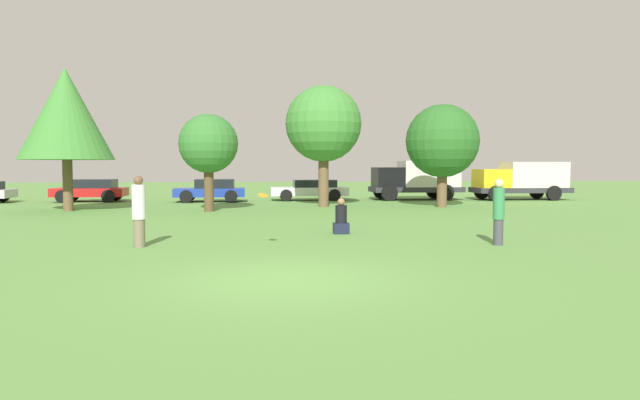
# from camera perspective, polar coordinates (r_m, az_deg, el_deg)

# --- Properties ---
(ground_plane) EXTENTS (120.00, 120.00, 0.00)m
(ground_plane) POSITION_cam_1_polar(r_m,az_deg,el_deg) (10.11, -3.45, -8.00)
(ground_plane) COLOR #5B8E42
(person_thrower) EXTENTS (0.33, 0.33, 1.76)m
(person_thrower) POSITION_cam_1_polar(r_m,az_deg,el_deg) (14.59, -17.79, -1.07)
(person_thrower) COLOR #726651
(person_thrower) RESTS_ON ground
(person_catcher) EXTENTS (0.29, 0.29, 1.68)m
(person_catcher) POSITION_cam_1_polar(r_m,az_deg,el_deg) (14.96, 17.56, -1.06)
(person_catcher) COLOR #3F3F47
(person_catcher) RESTS_ON ground
(frisbee) EXTENTS (0.26, 0.24, 0.14)m
(frisbee) POSITION_cam_1_polar(r_m,az_deg,el_deg) (13.67, -5.77, 0.46)
(frisbee) COLOR orange
(bystander_sitting) EXTENTS (0.46, 0.38, 1.05)m
(bystander_sitting) POSITION_cam_1_polar(r_m,az_deg,el_deg) (16.70, 2.14, -1.95)
(bystander_sitting) COLOR #191E33
(bystander_sitting) RESTS_ON ground
(tree_0) EXTENTS (4.02, 4.02, 6.29)m
(tree_0) POSITION_cam_1_polar(r_m,az_deg,el_deg) (27.40, -24.24, 7.90)
(tree_0) COLOR brown
(tree_0) RESTS_ON ground
(tree_1) EXTENTS (2.58, 2.58, 4.26)m
(tree_1) POSITION_cam_1_polar(r_m,az_deg,el_deg) (25.20, -11.19, 5.51)
(tree_1) COLOR brown
(tree_1) RESTS_ON ground
(tree_2) EXTENTS (3.70, 3.70, 5.88)m
(tree_2) POSITION_cam_1_polar(r_m,az_deg,el_deg) (27.62, 0.35, 7.62)
(tree_2) COLOR brown
(tree_2) RESTS_ON ground
(tree_3) EXTENTS (3.52, 3.52, 4.95)m
(tree_3) POSITION_cam_1_polar(r_m,az_deg,el_deg) (27.91, 12.24, 5.80)
(tree_3) COLOR brown
(tree_3) RESTS_ON ground
(parked_car_red) EXTENTS (3.89, 2.16, 1.25)m
(parked_car_red) POSITION_cam_1_polar(r_m,az_deg,el_deg) (33.93, -22.04, 0.97)
(parked_car_red) COLOR red
(parked_car_red) RESTS_ON ground
(parked_car_blue) EXTENTS (3.88, 2.04, 1.26)m
(parked_car_blue) POSITION_cam_1_polar(r_m,az_deg,el_deg) (31.89, -10.89, 1.01)
(parked_car_blue) COLOR #1E389E
(parked_car_blue) RESTS_ON ground
(parked_car_white) EXTENTS (4.47, 2.00, 1.18)m
(parked_car_white) POSITION_cam_1_polar(r_m,az_deg,el_deg) (32.72, -0.96, 1.09)
(parked_car_white) COLOR silver
(parked_car_white) RESTS_ON ground
(delivery_truck_black) EXTENTS (5.36, 2.49, 2.28)m
(delivery_truck_black) POSITION_cam_1_polar(r_m,az_deg,el_deg) (33.82, 9.76, 2.18)
(delivery_truck_black) COLOR #2D2D33
(delivery_truck_black) RESTS_ON ground
(delivery_truck_yellow) EXTENTS (5.66, 2.31, 2.22)m
(delivery_truck_yellow) POSITION_cam_1_polar(r_m,az_deg,el_deg) (35.24, 19.69, 2.01)
(delivery_truck_yellow) COLOR #2D2D33
(delivery_truck_yellow) RESTS_ON ground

